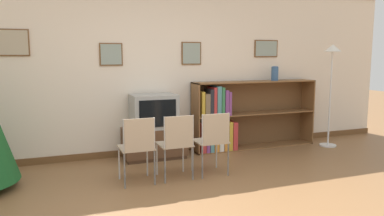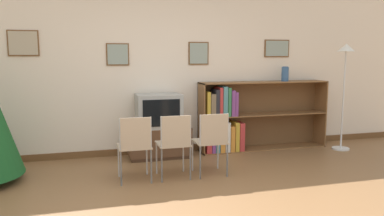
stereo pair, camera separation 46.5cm
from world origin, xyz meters
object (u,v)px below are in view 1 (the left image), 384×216
object	(u,v)px
folding_chair_center	(177,143)
folding_chair_right	(213,139)
tv_console	(154,143)
television	(154,111)
vase	(275,73)
standing_lamp	(332,69)
bookshelf	(232,118)
folding_chair_left	(138,146)

from	to	relation	value
folding_chair_center	folding_chair_right	xyz separation A→B (m)	(0.49, 0.00, 0.00)
tv_console	folding_chair_center	size ratio (longest dim) A/B	1.13
tv_console	television	world-z (taller)	television
vase	standing_lamp	world-z (taller)	standing_lamp
folding_chair_right	tv_console	bearing A→B (deg)	114.65
folding_chair_right	television	bearing A→B (deg)	114.70
bookshelf	vase	world-z (taller)	vase
vase	bookshelf	bearing A→B (deg)	179.28
folding_chair_left	bookshelf	bearing A→B (deg)	31.81
folding_chair_center	vase	xyz separation A→B (m)	(2.13, 1.12, 0.77)
folding_chair_center	television	bearing A→B (deg)	90.00
television	folding_chair_center	size ratio (longest dim) A/B	0.81
tv_console	standing_lamp	distance (m)	3.19
standing_lamp	television	bearing A→B (deg)	173.67
folding_chair_left	standing_lamp	world-z (taller)	standing_lamp
folding_chair_right	vase	world-z (taller)	vase
television	standing_lamp	distance (m)	3.06
television	vase	distance (m)	2.20
bookshelf	standing_lamp	world-z (taller)	standing_lamp
television	folding_chair_right	xyz separation A→B (m)	(0.49, -1.06, -0.24)
folding_chair_left	folding_chair_right	xyz separation A→B (m)	(0.98, 0.00, 0.00)
folding_chair_center	folding_chair_right	bearing A→B (deg)	0.00
television	bookshelf	bearing A→B (deg)	3.06
television	folding_chair_left	xyz separation A→B (m)	(-0.49, -1.06, -0.24)
standing_lamp	bookshelf	bearing A→B (deg)	166.25
bookshelf	standing_lamp	xyz separation A→B (m)	(1.65, -0.40, 0.80)
television	standing_lamp	xyz separation A→B (m)	(2.98, -0.33, 0.61)
standing_lamp	vase	bearing A→B (deg)	155.25
folding_chair_left	vase	size ratio (longest dim) A/B	3.39
folding_chair_left	folding_chair_center	size ratio (longest dim) A/B	1.00
folding_chair_left	folding_chair_center	xyz separation A→B (m)	(0.49, 0.00, 0.00)
folding_chair_center	standing_lamp	bearing A→B (deg)	13.77
bookshelf	vase	bearing A→B (deg)	-0.72
tv_console	folding_chair_center	xyz separation A→B (m)	(0.00, -1.06, 0.24)
tv_console	bookshelf	size ratio (longest dim) A/B	0.43
tv_console	folding_chair_center	distance (m)	1.09
folding_chair_center	vase	distance (m)	2.53
tv_console	television	xyz separation A→B (m)	(0.00, -0.00, 0.48)
television	folding_chair_right	world-z (taller)	television
folding_chair_right	standing_lamp	bearing A→B (deg)	16.33
folding_chair_right	folding_chair_left	bearing A→B (deg)	180.00
folding_chair_right	vase	distance (m)	2.13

